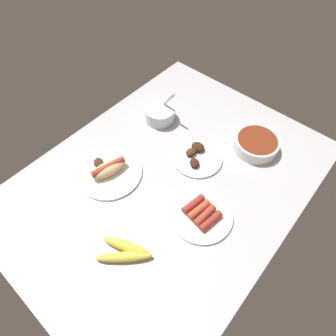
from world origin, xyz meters
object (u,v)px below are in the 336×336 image
at_px(bowl_coleslaw, 160,113).
at_px(banana_bunch, 125,251).
at_px(plate_sausages, 201,214).
at_px(bowl_chili, 256,144).
at_px(plate_hotdog_assembled, 109,170).
at_px(plate_grilled_meat, 197,156).

height_order(bowl_coleslaw, banana_bunch, bowl_coleslaw).
xyz_separation_m(plate_sausages, bowl_coleslaw, (0.26, 0.42, 0.02)).
bearing_deg(bowl_chili, plate_hotdog_assembled, 143.13).
relative_size(plate_hotdog_assembled, bowl_chili, 1.40).
bearing_deg(plate_sausages, plate_hotdog_assembled, 103.33).
bearing_deg(banana_bunch, plate_grilled_meat, 8.26).
bearing_deg(plate_hotdog_assembled, banana_bunch, -123.07).
bearing_deg(plate_grilled_meat, banana_bunch, -171.74).
bearing_deg(plate_sausages, plate_grilled_meat, 41.44).
relative_size(bowl_coleslaw, bowl_chili, 0.90).
relative_size(plate_grilled_meat, plate_sausages, 0.92).
distance_m(plate_grilled_meat, bowl_coleslaw, 0.27).
distance_m(plate_grilled_meat, banana_bunch, 0.46).
height_order(plate_sausages, plate_hotdog_assembled, plate_hotdog_assembled).
distance_m(bowl_coleslaw, bowl_chili, 0.43).
height_order(plate_grilled_meat, bowl_chili, bowl_chili).
relative_size(plate_sausages, plate_hotdog_assembled, 0.89).
distance_m(plate_sausages, plate_hotdog_assembled, 0.38).
relative_size(plate_sausages, bowl_chili, 1.24).
bearing_deg(plate_hotdog_assembled, bowl_chili, -36.87).
relative_size(plate_grilled_meat, bowl_chili, 1.14).
bearing_deg(bowl_chili, bowl_coleslaw, 107.62).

